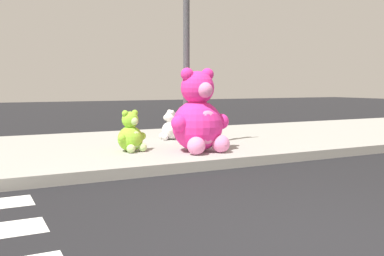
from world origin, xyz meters
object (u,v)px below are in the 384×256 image
object	(u,v)px
plush_white	(170,128)
plush_lime	(131,135)
sign_pole	(186,46)
plush_pink_large	(199,118)
plush_lavender	(204,127)

from	to	relation	value
plush_white	plush_lime	world-z (taller)	plush_lime
sign_pole	plush_white	distance (m)	1.78
plush_lime	plush_white	bearing A→B (deg)	43.59
plush_pink_large	plush_lime	size ratio (longest dim) A/B	2.00
plush_pink_large	plush_white	size ratio (longest dim) A/B	2.29
plush_white	plush_lime	bearing A→B (deg)	-136.41
plush_pink_large	plush_white	world-z (taller)	plush_pink_large
sign_pole	plush_pink_large	xyz separation A→B (m)	(-0.08, -0.59, -1.17)
plush_pink_large	plush_lime	distance (m)	1.10
plush_white	plush_lavender	world-z (taller)	plush_lavender
sign_pole	plush_pink_large	distance (m)	1.31
sign_pole	plush_white	bearing A→B (deg)	82.26
sign_pole	plush_pink_large	bearing A→B (deg)	-97.30
plush_pink_large	plush_lime	bearing A→B (deg)	153.73
plush_white	plush_lime	xyz separation A→B (m)	(-1.17, -1.11, 0.03)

